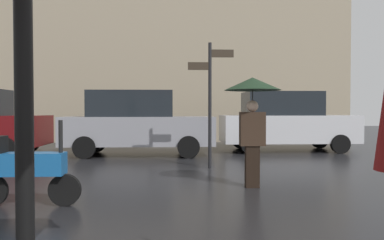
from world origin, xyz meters
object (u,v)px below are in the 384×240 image
Objects in this scene: pedestrian_with_umbrella at (252,99)px; parked_car_distant at (137,123)px; street_signpost at (210,92)px; parked_scooter at (24,168)px; parked_car_right at (286,122)px.

parked_car_distant is (-2.50, 5.06, -0.58)m from pedestrian_with_umbrella.
street_signpost is (1.97, -2.78, 0.81)m from parked_car_distant.
street_signpost reaches higher than parked_scooter.
parked_car_right is 1.50× the size of street_signpost.
parked_car_right is 4.81m from street_signpost.
parked_scooter is 0.34× the size of parked_car_right.
pedestrian_with_umbrella is at bearing -77.01° from street_signpost.
parked_car_distant reaches higher than parked_scooter.
parked_scooter is at bearing -83.75° from pedestrian_with_umbrella.
pedestrian_with_umbrella is 6.50m from parked_car_right.
parked_car_right reaches higher than parked_scooter.
parked_scooter is 9.33m from parked_car_right.
parked_scooter is 0.33× the size of parked_car_distant.
pedestrian_with_umbrella is 5.67m from parked_car_distant.
street_signpost reaches higher than pedestrian_with_umbrella.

